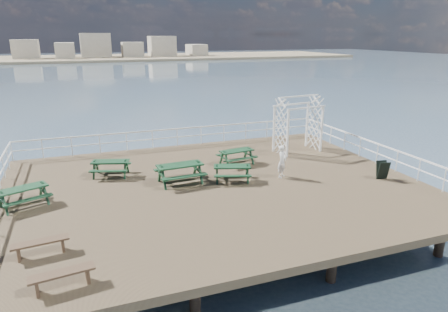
% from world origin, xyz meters
% --- Properties ---
extents(ground, '(18.00, 14.00, 0.30)m').
position_xyz_m(ground, '(0.00, 0.00, -0.15)').
color(ground, brown).
rests_on(ground, ground).
extents(sea_backdrop, '(300.00, 300.00, 9.20)m').
position_xyz_m(sea_backdrop, '(12.54, 134.07, -0.51)').
color(sea_backdrop, '#455D74').
rests_on(sea_backdrop, ground).
extents(railing, '(17.77, 13.76, 1.10)m').
position_xyz_m(railing, '(-0.07, 2.57, 0.87)').
color(railing, white).
rests_on(railing, ground).
extents(picnic_table_a, '(2.17, 1.98, 0.86)m').
position_xyz_m(picnic_table_a, '(-7.66, 0.37, 0.55)').
color(picnic_table_a, '#153A23').
rests_on(picnic_table_a, ground).
extents(picnic_table_b, '(2.04, 1.82, 0.83)m').
position_xyz_m(picnic_table_b, '(-4.19, 2.80, 0.53)').
color(picnic_table_b, '#153A23').
rests_on(picnic_table_b, ground).
extents(picnic_table_c, '(1.90, 1.61, 0.84)m').
position_xyz_m(picnic_table_c, '(2.05, 2.45, 0.54)').
color(picnic_table_c, '#153A23').
rests_on(picnic_table_c, ground).
extents(picnic_table_d, '(2.13, 1.76, 0.99)m').
position_xyz_m(picnic_table_d, '(-1.34, 0.78, 0.63)').
color(picnic_table_d, '#153A23').
rests_on(picnic_table_d, ground).
extents(picnic_table_e, '(1.99, 1.79, 0.81)m').
position_xyz_m(picnic_table_e, '(0.95, 0.24, 0.52)').
color(picnic_table_e, '#153A23').
rests_on(picnic_table_e, ground).
extents(flat_bench_near, '(1.70, 0.62, 0.48)m').
position_xyz_m(flat_bench_near, '(-6.15, -5.77, 0.36)').
color(flat_bench_near, brown).
rests_on(flat_bench_near, ground).
extents(flat_bench_far, '(1.67, 0.58, 0.47)m').
position_xyz_m(flat_bench_far, '(-6.80, -3.79, 0.35)').
color(flat_bench_far, brown).
rests_on(flat_bench_far, ground).
extents(trellis_arbor, '(2.72, 1.70, 3.19)m').
position_xyz_m(trellis_arbor, '(6.14, 3.42, 1.42)').
color(trellis_arbor, white).
rests_on(trellis_arbor, ground).
extents(sandwich_board, '(0.58, 0.47, 0.86)m').
position_xyz_m(sandwich_board, '(7.53, -1.93, 0.42)').
color(sandwich_board, black).
rests_on(sandwich_board, ground).
extents(person, '(0.66, 0.63, 1.51)m').
position_xyz_m(person, '(3.30, -0.11, 0.76)').
color(person, white).
rests_on(person, ground).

